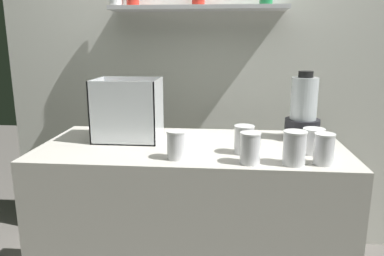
{
  "coord_description": "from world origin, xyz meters",
  "views": [
    {
      "loc": [
        0.15,
        -1.65,
        1.38
      ],
      "look_at": [
        0.0,
        0.0,
        0.98
      ],
      "focal_mm": 34.64,
      "sensor_mm": 36.0,
      "label": 1
    }
  ],
  "objects_px": {
    "juice_cup_carrot_far_left": "(176,146)",
    "juice_cup_carrot_left": "(244,141)",
    "blender_pitcher": "(303,112)",
    "carrot_display_bin": "(128,120)",
    "juice_cup_pomegranate_far_right": "(313,142)",
    "juice_cup_mango_right": "(294,150)",
    "juice_cup_orange_middle": "(250,149)",
    "juice_cup_carrot_rightmost": "(324,151)"
  },
  "relations": [
    {
      "from": "juice_cup_carrot_far_left",
      "to": "juice_cup_carrot_left",
      "type": "relative_size",
      "value": 0.97
    },
    {
      "from": "blender_pitcher",
      "to": "juice_cup_carrot_far_left",
      "type": "bearing_deg",
      "value": -147.55
    },
    {
      "from": "carrot_display_bin",
      "to": "juice_cup_pomegranate_far_right",
      "type": "bearing_deg",
      "value": -10.74
    },
    {
      "from": "juice_cup_carrot_far_left",
      "to": "juice_cup_pomegranate_far_right",
      "type": "height_order",
      "value": "juice_cup_carrot_far_left"
    },
    {
      "from": "juice_cup_carrot_left",
      "to": "juice_cup_pomegranate_far_right",
      "type": "xyz_separation_m",
      "value": [
        0.3,
        0.02,
        -0.0
      ]
    },
    {
      "from": "juice_cup_carrot_far_left",
      "to": "juice_cup_mango_right",
      "type": "bearing_deg",
      "value": -3.91
    },
    {
      "from": "juice_cup_orange_middle",
      "to": "juice_cup_mango_right",
      "type": "height_order",
      "value": "juice_cup_mango_right"
    },
    {
      "from": "juice_cup_orange_middle",
      "to": "juice_cup_carrot_rightmost",
      "type": "height_order",
      "value": "juice_cup_orange_middle"
    },
    {
      "from": "juice_cup_carrot_far_left",
      "to": "juice_cup_carrot_left",
      "type": "height_order",
      "value": "juice_cup_carrot_left"
    },
    {
      "from": "juice_cup_carrot_rightmost",
      "to": "juice_cup_carrot_far_left",
      "type": "bearing_deg",
      "value": 178.08
    },
    {
      "from": "carrot_display_bin",
      "to": "juice_cup_carrot_far_left",
      "type": "relative_size",
      "value": 2.63
    },
    {
      "from": "juice_cup_carrot_far_left",
      "to": "juice_cup_carrot_left",
      "type": "bearing_deg",
      "value": 19.72
    },
    {
      "from": "blender_pitcher",
      "to": "carrot_display_bin",
      "type": "bearing_deg",
      "value": -174.49
    },
    {
      "from": "carrot_display_bin",
      "to": "juice_cup_pomegranate_far_right",
      "type": "height_order",
      "value": "carrot_display_bin"
    },
    {
      "from": "blender_pitcher",
      "to": "juice_cup_orange_middle",
      "type": "distance_m",
      "value": 0.49
    },
    {
      "from": "juice_cup_carrot_far_left",
      "to": "juice_cup_pomegranate_far_right",
      "type": "bearing_deg",
      "value": 12.05
    },
    {
      "from": "juice_cup_orange_middle",
      "to": "juice_cup_carrot_far_left",
      "type": "bearing_deg",
      "value": 173.47
    },
    {
      "from": "juice_cup_carrot_far_left",
      "to": "juice_cup_orange_middle",
      "type": "distance_m",
      "value": 0.3
    },
    {
      "from": "juice_cup_mango_right",
      "to": "juice_cup_carrot_rightmost",
      "type": "xyz_separation_m",
      "value": [
        0.12,
        0.01,
        -0.0
      ]
    },
    {
      "from": "juice_cup_orange_middle",
      "to": "blender_pitcher",
      "type": "bearing_deg",
      "value": 55.16
    },
    {
      "from": "blender_pitcher",
      "to": "juice_cup_carrot_rightmost",
      "type": "bearing_deg",
      "value": -88.74
    },
    {
      "from": "juice_cup_pomegranate_far_right",
      "to": "juice_cup_orange_middle",
      "type": "bearing_deg",
      "value": -150.6
    },
    {
      "from": "carrot_display_bin",
      "to": "juice_cup_carrot_rightmost",
      "type": "height_order",
      "value": "carrot_display_bin"
    },
    {
      "from": "juice_cup_carrot_far_left",
      "to": "juice_cup_pomegranate_far_right",
      "type": "relative_size",
      "value": 1.07
    },
    {
      "from": "blender_pitcher",
      "to": "juice_cup_carrot_left",
      "type": "bearing_deg",
      "value": -138.08
    },
    {
      "from": "carrot_display_bin",
      "to": "juice_cup_orange_middle",
      "type": "xyz_separation_m",
      "value": [
        0.57,
        -0.32,
        -0.04
      ]
    },
    {
      "from": "juice_cup_mango_right",
      "to": "juice_cup_pomegranate_far_right",
      "type": "distance_m",
      "value": 0.19
    },
    {
      "from": "juice_cup_carrot_left",
      "to": "juice_cup_orange_middle",
      "type": "height_order",
      "value": "juice_cup_orange_middle"
    },
    {
      "from": "juice_cup_carrot_left",
      "to": "carrot_display_bin",
      "type": "bearing_deg",
      "value": 161.62
    },
    {
      "from": "juice_cup_mango_right",
      "to": "juice_cup_carrot_rightmost",
      "type": "bearing_deg",
      "value": 6.15
    },
    {
      "from": "blender_pitcher",
      "to": "juice_cup_carrot_left",
      "type": "relative_size",
      "value": 2.73
    },
    {
      "from": "juice_cup_mango_right",
      "to": "juice_cup_carrot_rightmost",
      "type": "height_order",
      "value": "juice_cup_mango_right"
    },
    {
      "from": "blender_pitcher",
      "to": "juice_cup_pomegranate_far_right",
      "type": "distance_m",
      "value": 0.26
    },
    {
      "from": "carrot_display_bin",
      "to": "juice_cup_carrot_rightmost",
      "type": "xyz_separation_m",
      "value": [
        0.85,
        -0.3,
        -0.04
      ]
    },
    {
      "from": "juice_cup_carrot_rightmost",
      "to": "juice_cup_pomegranate_far_right",
      "type": "bearing_deg",
      "value": 93.3
    },
    {
      "from": "carrot_display_bin",
      "to": "blender_pitcher",
      "type": "distance_m",
      "value": 0.85
    },
    {
      "from": "juice_cup_carrot_left",
      "to": "juice_cup_mango_right",
      "type": "xyz_separation_m",
      "value": [
        0.19,
        -0.13,
        0.0
      ]
    },
    {
      "from": "juice_cup_orange_middle",
      "to": "juice_cup_carrot_rightmost",
      "type": "relative_size",
      "value": 1.01
    },
    {
      "from": "juice_cup_mango_right",
      "to": "juice_cup_pomegranate_far_right",
      "type": "relative_size",
      "value": 1.22
    },
    {
      "from": "blender_pitcher",
      "to": "juice_cup_mango_right",
      "type": "relative_size",
      "value": 2.47
    },
    {
      "from": "juice_cup_carrot_left",
      "to": "juice_cup_pomegranate_far_right",
      "type": "height_order",
      "value": "juice_cup_carrot_left"
    },
    {
      "from": "blender_pitcher",
      "to": "juice_cup_carrot_far_left",
      "type": "xyz_separation_m",
      "value": [
        -0.57,
        -0.36,
        -0.08
      ]
    }
  ]
}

